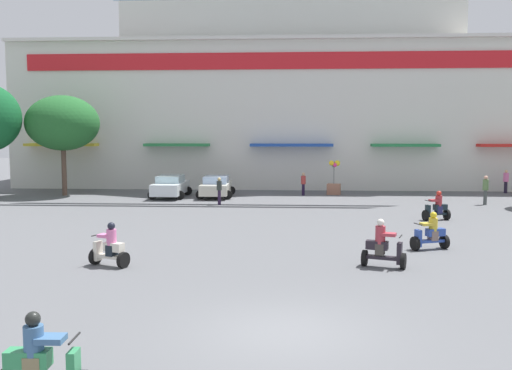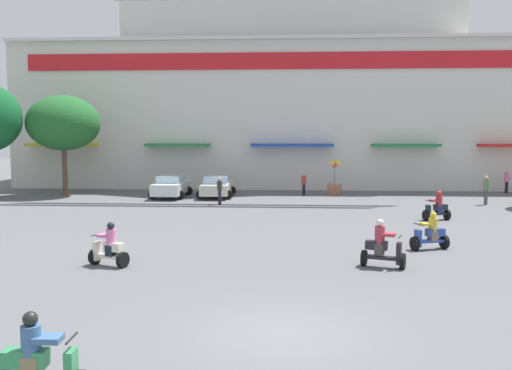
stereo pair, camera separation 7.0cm
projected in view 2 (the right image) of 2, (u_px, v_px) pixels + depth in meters
ground_plane at (288, 230)px, 25.44m from camera, size 128.00×128.00×0.00m
colonial_building at (291, 68)px, 47.85m from camera, size 42.62×17.76×22.61m
plaza_tree_2 at (63, 123)px, 38.57m from camera, size 4.93×4.67×6.80m
parked_car_0 at (171, 186)px, 37.79m from camera, size 2.40×4.36×1.46m
parked_car_1 at (217, 186)px, 37.94m from camera, size 2.43×4.36×1.41m
scooter_rider_0 at (109, 248)px, 18.59m from camera, size 1.42×1.00×1.46m
scooter_rider_1 at (383, 248)px, 18.40m from camera, size 1.48×0.94×1.58m
scooter_rider_3 at (437, 208)px, 28.11m from camera, size 1.40×0.88×1.46m
scooter_rider_4 at (38, 364)px, 9.28m from camera, size 1.44×0.58×1.51m
scooter_rider_5 at (430, 234)px, 21.18m from camera, size 1.49×0.96×1.42m
pedestrian_0 at (220, 189)px, 34.00m from camera, size 0.40×0.40×1.63m
pedestrian_1 at (304, 182)px, 38.90m from camera, size 0.46×0.46×1.57m
pedestrian_2 at (486, 188)px, 33.91m from camera, size 0.46×0.46×1.75m
pedestrian_3 at (507, 180)px, 40.27m from camera, size 0.37×0.37×1.66m
balloon_vendor_cart at (335, 180)px, 39.38m from camera, size 1.01×0.78×2.38m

